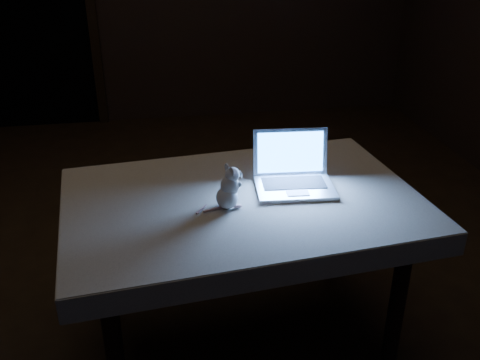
{
  "coord_description": "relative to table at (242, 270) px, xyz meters",
  "views": [
    {
      "loc": [
        -0.15,
        -2.39,
        1.72
      ],
      "look_at": [
        0.17,
        -0.51,
        0.78
      ],
      "focal_mm": 40.0,
      "sensor_mm": 36.0,
      "label": 1
    }
  ],
  "objects": [
    {
      "name": "tablecloth",
      "position": [
        -0.01,
        0.04,
        0.31
      ],
      "size": [
        1.5,
        1.09,
        0.09
      ],
      "primitive_type": null,
      "rotation": [
        0.0,
        0.0,
        0.11
      ],
      "color": "beige",
      "rests_on": "table"
    },
    {
      "name": "laptop",
      "position": [
        0.22,
        0.03,
        0.47
      ],
      "size": [
        0.34,
        0.3,
        0.22
      ],
      "primitive_type": null,
      "rotation": [
        0.0,
        0.0,
        -0.08
      ],
      "color": "silver",
      "rests_on": "tablecloth"
    },
    {
      "name": "floor",
      "position": [
        -0.18,
        0.53,
        -0.35
      ],
      "size": [
        5.0,
        5.0,
        0.0
      ],
      "primitive_type": "plane",
      "color": "black",
      "rests_on": "ground"
    },
    {
      "name": "doorway",
      "position": [
        -1.28,
        3.03,
        0.71
      ],
      "size": [
        1.06,
        0.36,
        2.13
      ],
      "primitive_type": null,
      "color": "black",
      "rests_on": "back_wall"
    },
    {
      "name": "table",
      "position": [
        0.0,
        0.0,
        0.0
      ],
      "size": [
        1.39,
        0.97,
        0.7
      ],
      "primitive_type": null,
      "rotation": [
        0.0,
        0.0,
        0.1
      ],
      "color": "black",
      "rests_on": "floor"
    },
    {
      "name": "plush_mouse",
      "position": [
        -0.07,
        -0.07,
        0.45
      ],
      "size": [
        0.15,
        0.15,
        0.17
      ],
      "primitive_type": null,
      "rotation": [
        0.0,
        0.0,
        0.22
      ],
      "color": "silver",
      "rests_on": "tablecloth"
    }
  ]
}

